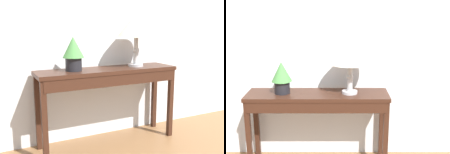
# 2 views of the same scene
# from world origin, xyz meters

# --- Properties ---
(back_wall_with_art) EXTENTS (9.00, 0.10, 2.80)m
(back_wall_with_art) POSITION_xyz_m (0.00, 1.50, 1.40)
(back_wall_with_art) COLOR silver
(back_wall_with_art) RESTS_ON ground
(console_table) EXTENTS (1.33, 0.35, 0.73)m
(console_table) POSITION_xyz_m (-0.14, 1.21, 0.62)
(console_table) COLOR #381E14
(console_table) RESTS_ON ground
(table_lamp) EXTENTS (0.38, 0.38, 0.52)m
(table_lamp) POSITION_xyz_m (0.16, 1.23, 1.12)
(table_lamp) COLOR #B7B7BC
(table_lamp) RESTS_ON console_table
(potted_plant_on_console) EXTENTS (0.19, 0.19, 0.30)m
(potted_plant_on_console) POSITION_xyz_m (-0.47, 1.24, 0.89)
(potted_plant_on_console) COLOR black
(potted_plant_on_console) RESTS_ON console_table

